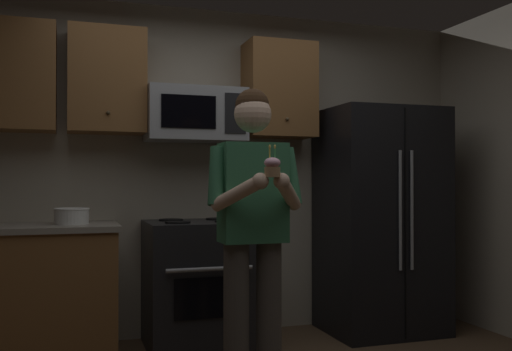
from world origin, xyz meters
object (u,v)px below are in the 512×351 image
Objects in this scene: refrigerator at (381,220)px; person at (253,219)px; bowl_large_white at (72,216)px; cupcake at (272,167)px; microwave at (195,115)px; oven_range at (198,284)px.

person is (-1.39, -0.94, 0.10)m from refrigerator.
cupcake reaches higher than bowl_large_white.
person reaches higher than cupcake.
bowl_large_white is 1.68m from cupcake.
cupcake is at bearing -90.00° from person.
refrigerator is at bearing -1.00° from bowl_large_white.
bowl_large_white is (-2.39, 0.04, 0.08)m from refrigerator.
microwave is 0.41× the size of refrigerator.
oven_range is at bearing -90.02° from microwave.
bowl_large_white is at bearing 179.00° from refrigerator.
cupcake is at bearing -85.20° from oven_range.
oven_range is 0.52× the size of refrigerator.
refrigerator is 1.92m from cupcake.
person is (1.00, -0.98, 0.02)m from bowl_large_white.
refrigerator is 2.40m from bowl_large_white.
microwave is 1.72m from refrigerator.
cupcake is (0.00, -0.33, 0.30)m from person.
person is at bearing -44.42° from bowl_large_white.
person is at bearing 90.00° from cupcake.
cupcake is (1.00, -1.31, 0.31)m from bowl_large_white.
microwave is at bearing 89.98° from oven_range.
microwave is at bearing 94.40° from cupcake.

